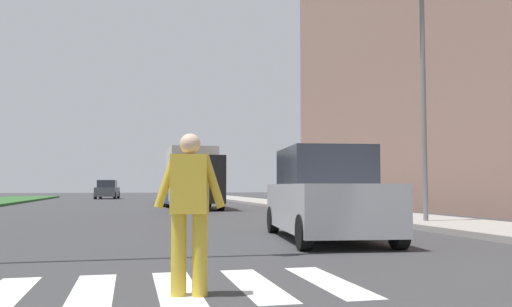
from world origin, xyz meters
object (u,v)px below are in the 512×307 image
at_px(pedestrian_performer, 190,206).
at_px(street_lamp_right, 420,67).
at_px(truck_box_delivery, 193,176).
at_px(suv_crossing, 325,196).
at_px(sedan_midblock, 184,193).
at_px(sedan_far_horizon, 107,190).
at_px(sedan_distant, 182,192).

bearing_deg(pedestrian_performer, street_lamp_right, 47.62).
height_order(street_lamp_right, truck_box_delivery, street_lamp_right).
height_order(street_lamp_right, suv_crossing, street_lamp_right).
distance_m(suv_crossing, sedan_midblock, 17.44).
xyz_separation_m(street_lamp_right, sedan_midblock, (-5.40, 14.36, -3.81)).
bearing_deg(pedestrian_performer, sedan_far_horizon, 93.33).
bearing_deg(sedan_midblock, truck_box_delivery, -77.08).
xyz_separation_m(sedan_far_horizon, truck_box_delivery, (5.08, -23.69, 0.85)).
bearing_deg(suv_crossing, sedan_distant, 91.03).
distance_m(sedan_midblock, sedan_distant, 10.06).
xyz_separation_m(pedestrian_performer, truck_box_delivery, (2.45, 21.40, 0.70)).
bearing_deg(street_lamp_right, sedan_distant, 100.63).
xyz_separation_m(street_lamp_right, suv_crossing, (-4.08, -3.02, -3.66)).
bearing_deg(pedestrian_performer, sedan_midblock, 84.54).
relative_size(suv_crossing, sedan_far_horizon, 1.09).
bearing_deg(truck_box_delivery, sedan_distant, 87.28).
height_order(sedan_far_horizon, truck_box_delivery, truck_box_delivery).
bearing_deg(street_lamp_right, sedan_far_horizon, 105.48).
bearing_deg(suv_crossing, sedan_far_horizon, 98.71).
bearing_deg(sedan_far_horizon, suv_crossing, -81.29).
xyz_separation_m(sedan_distant, sedan_far_horizon, (-5.61, 12.41, 0.02)).
bearing_deg(pedestrian_performer, truck_box_delivery, 83.46).
height_order(sedan_midblock, sedan_far_horizon, sedan_far_horizon).
height_order(sedan_midblock, truck_box_delivery, truck_box_delivery).
height_order(pedestrian_performer, sedan_midblock, same).
xyz_separation_m(suv_crossing, sedan_distant, (-0.49, 27.41, -0.17)).
bearing_deg(suv_crossing, pedestrian_performer, -123.46).
distance_m(pedestrian_performer, truck_box_delivery, 21.55).
xyz_separation_m(street_lamp_right, truck_box_delivery, (-5.11, 13.11, -2.96)).
distance_m(pedestrian_performer, suv_crossing, 6.31).
xyz_separation_m(street_lamp_right, pedestrian_performer, (-7.56, -8.29, -3.66)).
xyz_separation_m(sedan_midblock, truck_box_delivery, (0.29, -1.25, 0.85)).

